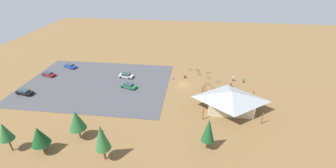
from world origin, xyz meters
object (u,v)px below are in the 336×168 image
object	(u,v)px
pine_west	(39,136)
car_green_back_corner	(129,86)
lot_sign	(173,80)
bike_pavilion	(230,99)
car_silver_front_row	(126,75)
bicycle_silver_yard_front	(204,87)
bicycle_black_yard_right	(198,70)
pine_east	(208,130)
bicycle_purple_yard_left	(226,88)
bicycle_teal_lone_east	(208,73)
bicycle_green_mid_cluster	(214,89)
trash_bin	(185,77)
bicycle_orange_lone_west	(204,90)
pine_far_east	(5,132)
visitor_by_pavilion	(233,78)
car_blue_aisle_side	(70,66)
bicycle_white_front_row	(218,81)
pine_mideast	(101,137)
visitor_crossing_yard	(244,80)
car_maroon_end_stall	(49,74)
bicycle_blue_near_sign	(199,74)
bicycle_red_yard_center	(208,84)
bicycle_white_trailside	(190,69)
pine_midwest	(76,120)
visitor_at_bikes	(231,84)
car_black_by_curb	(25,92)
bicycle_yellow_by_bin	(209,77)

from	to	relation	value
pine_west	car_green_back_corner	bearing A→B (deg)	-109.48
lot_sign	bike_pavilion	bearing A→B (deg)	143.74
lot_sign	car_silver_front_row	xyz separation A→B (m)	(14.81, -2.60, -0.65)
bicycle_silver_yard_front	bicycle_black_yard_right	size ratio (longest dim) A/B	0.99
pine_east	bicycle_silver_yard_front	size ratio (longest dim) A/B	5.23
bicycle_purple_yard_left	bicycle_teal_lone_east	size ratio (longest dim) A/B	0.88
car_silver_front_row	bicycle_green_mid_cluster	bearing A→B (deg)	170.44
trash_bin	bicycle_green_mid_cluster	xyz separation A→B (m)	(-8.58, 6.44, -0.05)
bicycle_orange_lone_west	pine_far_east	bearing A→B (deg)	36.18
bicycle_orange_lone_west	bicycle_silver_yard_front	bearing A→B (deg)	-87.64
pine_far_east	visitor_by_pavilion	distance (m)	56.66
bicycle_orange_lone_west	car_blue_aisle_side	distance (m)	45.74
pine_far_east	bicycle_white_front_row	world-z (taller)	pine_far_east
pine_mideast	bicycle_teal_lone_east	size ratio (longest dim) A/B	4.70
trash_bin	visitor_crossing_yard	xyz separation A→B (m)	(-17.34, 0.94, 0.49)
pine_west	car_maroon_end_stall	size ratio (longest dim) A/B	1.25
lot_sign	bicycle_teal_lone_east	size ratio (longest dim) A/B	1.35
trash_bin	pine_far_east	size ratio (longest dim) A/B	0.14
pine_far_east	visitor_crossing_yard	size ratio (longest dim) A/B	3.59
bicycle_teal_lone_east	bike_pavilion	bearing A→B (deg)	102.81
bicycle_blue_near_sign	bicycle_red_yard_center	bearing A→B (deg)	111.05
bicycle_blue_near_sign	car_silver_front_row	bearing A→B (deg)	11.47
bicycle_black_yard_right	visitor_by_pavilion	size ratio (longest dim) A/B	0.75
bicycle_white_trailside	car_blue_aisle_side	bearing A→B (deg)	4.23
pine_midwest	visitor_by_pavilion	xyz separation A→B (m)	(-34.01, -29.10, -3.55)
bicycle_black_yard_right	trash_bin	bearing A→B (deg)	53.25
car_green_back_corner	visitor_crossing_yard	xyz separation A→B (m)	(-32.76, -7.23, 0.19)
bicycle_red_yard_center	visitor_crossing_yard	xyz separation A→B (m)	(-10.45, -2.81, 0.54)
car_silver_front_row	pine_mideast	bearing A→B (deg)	99.59
pine_mideast	bicycle_silver_yard_front	world-z (taller)	pine_mideast
pine_east	bike_pavilion	bearing A→B (deg)	-112.74
bicycle_red_yard_center	visitor_crossing_yard	bearing A→B (deg)	-164.95
bicycle_silver_yard_front	visitor_by_pavilion	xyz separation A→B (m)	(-8.83, -5.13, 0.58)
pine_mideast	bicycle_purple_yard_left	bearing A→B (deg)	-130.63
lot_sign	visitor_at_bikes	size ratio (longest dim) A/B	1.25
car_maroon_end_stall	visitor_crossing_yard	xyz separation A→B (m)	(-59.62, -2.85, 0.23)
bicycle_blue_near_sign	car_black_by_curb	xyz separation A→B (m)	(46.56, 17.60, 0.39)
pine_mideast	bicycle_green_mid_cluster	distance (m)	35.11
bicycle_black_yard_right	car_maroon_end_stall	bearing A→B (deg)	11.07
bicycle_yellow_by_bin	car_maroon_end_stall	size ratio (longest dim) A/B	0.26
pine_far_east	pine_mideast	size ratio (longest dim) A/B	0.84
visitor_at_bikes	visitor_crossing_yard	xyz separation A→B (m)	(-3.99, -3.18, 0.02)
pine_midwest	bicycle_blue_near_sign	distance (m)	40.15
bicycle_silver_yard_front	car_green_back_corner	size ratio (longest dim) A/B	0.27
bicycle_blue_near_sign	bicycle_black_yard_right	size ratio (longest dim) A/B	0.98
trash_bin	lot_sign	size ratio (longest dim) A/B	0.41
bicycle_purple_yard_left	bicycle_green_mid_cluster	xyz separation A→B (m)	(3.35, 0.78, -0.00)
bicycle_blue_near_sign	car_blue_aisle_side	world-z (taller)	car_blue_aisle_side
car_silver_front_row	visitor_crossing_yard	distance (m)	35.28
bicycle_yellow_by_bin	car_black_by_curb	distance (m)	51.75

